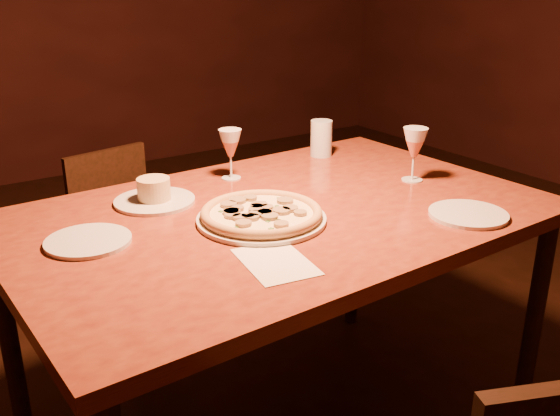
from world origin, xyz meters
TOP-DOWN VIEW (x-y plane):
  - dining_table at (-0.23, 0.14)m, footprint 1.58×1.05m
  - chair_far at (-0.35, 1.15)m, footprint 0.44×0.44m
  - pizza_plate at (-0.32, 0.10)m, footprint 0.36×0.36m
  - ramekin_saucer at (-0.51, 0.41)m, footprint 0.24×0.24m
  - wine_glass_far at (-0.20, 0.48)m, footprint 0.08×0.08m
  - wine_glass_right at (0.29, 0.13)m, footprint 0.08×0.08m
  - water_tumbler at (0.22, 0.53)m, footprint 0.08×0.08m
  - side_plate_left at (-0.77, 0.22)m, footprint 0.22×0.22m
  - side_plate_near at (0.19, -0.19)m, footprint 0.22×0.22m
  - menu_card at (-0.43, -0.14)m, footprint 0.18×0.24m

SIDE VIEW (x-z plane):
  - chair_far at x=-0.35m, z-range 0.05..0.82m
  - dining_table at x=-0.23m, z-range 0.34..1.17m
  - menu_card at x=-0.43m, z-range 0.83..0.83m
  - side_plate_left at x=-0.77m, z-range 0.83..0.84m
  - side_plate_near at x=0.19m, z-range 0.83..0.84m
  - pizza_plate at x=-0.32m, z-range 0.83..0.87m
  - ramekin_saucer at x=-0.51m, z-range 0.81..0.89m
  - water_tumbler at x=0.22m, z-range 0.83..0.96m
  - wine_glass_far at x=-0.20m, z-range 0.83..1.00m
  - wine_glass_right at x=0.29m, z-range 0.83..1.01m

